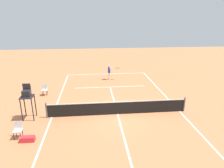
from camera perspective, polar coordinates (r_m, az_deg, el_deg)
The scene contains 9 objects.
ground_plane at distance 14.20m, azimuth 1.60°, elevation -8.60°, with size 60.00×60.00×0.00m, color #D37A4C.
court_lines at distance 14.19m, azimuth 1.60°, elevation -8.59°, with size 9.15×20.83×0.01m.
tennis_net at distance 13.97m, azimuth 1.62°, elevation -6.80°, with size 9.75×0.10×1.07m.
player_serving at distance 21.41m, azimuth -0.69°, elevation 3.78°, with size 1.27×0.52×1.65m.
tennis_ball at distance 19.10m, azimuth 1.45°, elevation -1.07°, with size 0.07×0.07×0.07m, color #CCE033.
umpire_chair at distance 14.11m, azimuth -23.11°, elevation -3.21°, with size 0.80×0.80×2.41m.
courtside_chair_near at distance 12.63m, azimuth -25.27°, elevation -11.56°, with size 0.44×0.46×0.95m.
courtside_chair_mid at distance 18.22m, azimuth -18.67°, elevation -1.43°, with size 0.44×0.46×0.95m.
equipment_bag at distance 12.26m, azimuth -22.94°, elevation -14.26°, with size 0.76×0.32×0.30m, color red.
Camera 1 is at (1.65, 12.49, 6.55)m, focal length 32.03 mm.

